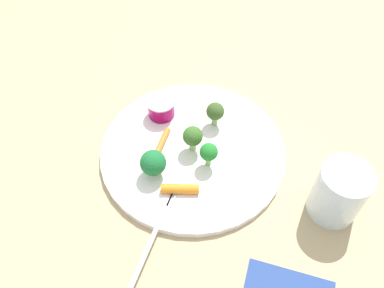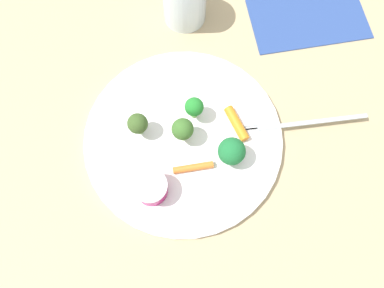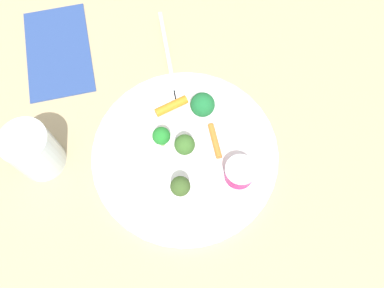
{
  "view_description": "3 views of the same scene",
  "coord_description": "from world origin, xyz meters",
  "px_view_note": "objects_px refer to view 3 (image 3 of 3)",
  "views": [
    {
      "loc": [
        0.37,
        0.13,
        0.52
      ],
      "look_at": [
        -0.0,
        -0.0,
        0.02
      ],
      "focal_mm": 36.6,
      "sensor_mm": 36.0,
      "label": 1
    },
    {
      "loc": [
        -0.01,
        -0.2,
        0.55
      ],
      "look_at": [
        0.01,
        -0.02,
        0.02
      ],
      "focal_mm": 35.6,
      "sensor_mm": 36.0,
      "label": 2
    },
    {
      "loc": [
        -0.22,
        0.03,
        0.59
      ],
      "look_at": [
        0.01,
        -0.01,
        0.02
      ],
      "focal_mm": 35.69,
      "sensor_mm": 36.0,
      "label": 3
    }
  ],
  "objects_px": {
    "broccoli_floret_1": "(180,186)",
    "broccoli_floret_3": "(186,145)",
    "broccoli_floret_0": "(161,136)",
    "fork": "(168,58)",
    "plate": "(185,153)",
    "drinking_glass": "(34,151)",
    "napkin": "(58,50)",
    "broccoli_floret_2": "(203,105)",
    "carrot_stick_0": "(215,141)",
    "sauce_cup": "(240,172)",
    "carrot_stick_1": "(171,106)"
  },
  "relations": [
    {
      "from": "broccoli_floret_1",
      "to": "broccoli_floret_3",
      "type": "relative_size",
      "value": 0.95
    },
    {
      "from": "broccoli_floret_0",
      "to": "fork",
      "type": "height_order",
      "value": "broccoli_floret_0"
    },
    {
      "from": "plate",
      "to": "broccoli_floret_0",
      "type": "bearing_deg",
      "value": 57.97
    },
    {
      "from": "broccoli_floret_0",
      "to": "broccoli_floret_1",
      "type": "xyz_separation_m",
      "value": [
        -0.08,
        -0.02,
        -0.0
      ]
    },
    {
      "from": "broccoli_floret_3",
      "to": "fork",
      "type": "distance_m",
      "value": 0.18
    },
    {
      "from": "drinking_glass",
      "to": "napkin",
      "type": "xyz_separation_m",
      "value": [
        0.21,
        -0.03,
        -0.04
      ]
    },
    {
      "from": "broccoli_floret_3",
      "to": "napkin",
      "type": "relative_size",
      "value": 0.24
    },
    {
      "from": "broccoli_floret_1",
      "to": "broccoli_floret_3",
      "type": "distance_m",
      "value": 0.07
    },
    {
      "from": "plate",
      "to": "broccoli_floret_2",
      "type": "xyz_separation_m",
      "value": [
        0.07,
        -0.04,
        0.03
      ]
    },
    {
      "from": "drinking_glass",
      "to": "carrot_stick_0",
      "type": "bearing_deg",
      "value": -93.99
    },
    {
      "from": "sauce_cup",
      "to": "carrot_stick_1",
      "type": "height_order",
      "value": "sauce_cup"
    },
    {
      "from": "plate",
      "to": "broccoli_floret_0",
      "type": "distance_m",
      "value": 0.05
    },
    {
      "from": "broccoli_floret_2",
      "to": "broccoli_floret_3",
      "type": "height_order",
      "value": "same"
    },
    {
      "from": "sauce_cup",
      "to": "broccoli_floret_1",
      "type": "height_order",
      "value": "broccoli_floret_1"
    },
    {
      "from": "broccoli_floret_0",
      "to": "broccoli_floret_2",
      "type": "bearing_deg",
      "value": -58.66
    },
    {
      "from": "broccoli_floret_1",
      "to": "sauce_cup",
      "type": "bearing_deg",
      "value": -83.75
    },
    {
      "from": "sauce_cup",
      "to": "broccoli_floret_0",
      "type": "distance_m",
      "value": 0.13
    },
    {
      "from": "broccoli_floret_1",
      "to": "broccoli_floret_2",
      "type": "height_order",
      "value": "broccoli_floret_2"
    },
    {
      "from": "plate",
      "to": "fork",
      "type": "xyz_separation_m",
      "value": [
        0.18,
        0.0,
        0.01
      ]
    },
    {
      "from": "sauce_cup",
      "to": "napkin",
      "type": "relative_size",
      "value": 0.24
    },
    {
      "from": "fork",
      "to": "napkin",
      "type": "bearing_deg",
      "value": 73.23
    },
    {
      "from": "carrot_stick_0",
      "to": "broccoli_floret_3",
      "type": "bearing_deg",
      "value": 100.09
    },
    {
      "from": "sauce_cup",
      "to": "carrot_stick_1",
      "type": "relative_size",
      "value": 0.85
    },
    {
      "from": "sauce_cup",
      "to": "broccoli_floret_1",
      "type": "xyz_separation_m",
      "value": [
        -0.01,
        0.09,
        0.01
      ]
    },
    {
      "from": "plate",
      "to": "napkin",
      "type": "relative_size",
      "value": 1.51
    },
    {
      "from": "broccoli_floret_1",
      "to": "napkin",
      "type": "xyz_separation_m",
      "value": [
        0.3,
        0.18,
        -0.04
      ]
    },
    {
      "from": "sauce_cup",
      "to": "carrot_stick_0",
      "type": "height_order",
      "value": "sauce_cup"
    },
    {
      "from": "napkin",
      "to": "broccoli_floret_1",
      "type": "bearing_deg",
      "value": -149.42
    },
    {
      "from": "carrot_stick_0",
      "to": "fork",
      "type": "distance_m",
      "value": 0.18
    },
    {
      "from": "sauce_cup",
      "to": "broccoli_floret_2",
      "type": "xyz_separation_m",
      "value": [
        0.12,
        0.04,
        0.01
      ]
    },
    {
      "from": "fork",
      "to": "broccoli_floret_1",
      "type": "bearing_deg",
      "value": 176.34
    },
    {
      "from": "fork",
      "to": "plate",
      "type": "bearing_deg",
      "value": -179.59
    },
    {
      "from": "broccoli_floret_3",
      "to": "broccoli_floret_1",
      "type": "bearing_deg",
      "value": 163.79
    },
    {
      "from": "broccoli_floret_0",
      "to": "drinking_glass",
      "type": "bearing_deg",
      "value": 87.72
    },
    {
      "from": "plate",
      "to": "fork",
      "type": "relative_size",
      "value": 1.51
    },
    {
      "from": "fork",
      "to": "carrot_stick_1",
      "type": "bearing_deg",
      "value": 175.36
    },
    {
      "from": "broccoli_floret_3",
      "to": "carrot_stick_1",
      "type": "height_order",
      "value": "broccoli_floret_3"
    },
    {
      "from": "plate",
      "to": "sauce_cup",
      "type": "distance_m",
      "value": 0.1
    },
    {
      "from": "sauce_cup",
      "to": "broccoli_floret_1",
      "type": "relative_size",
      "value": 1.04
    },
    {
      "from": "broccoli_floret_1",
      "to": "napkin",
      "type": "distance_m",
      "value": 0.36
    },
    {
      "from": "carrot_stick_1",
      "to": "broccoli_floret_0",
      "type": "bearing_deg",
      "value": 158.91
    },
    {
      "from": "carrot_stick_0",
      "to": "broccoli_floret_2",
      "type": "bearing_deg",
      "value": 10.63
    },
    {
      "from": "broccoli_floret_3",
      "to": "carrot_stick_0",
      "type": "xyz_separation_m",
      "value": [
        0.01,
        -0.05,
        -0.03
      ]
    },
    {
      "from": "broccoli_floret_3",
      "to": "broccoli_floret_0",
      "type": "bearing_deg",
      "value": 59.63
    },
    {
      "from": "drinking_glass",
      "to": "napkin",
      "type": "height_order",
      "value": "drinking_glass"
    },
    {
      "from": "broccoli_floret_2",
      "to": "carrot_stick_0",
      "type": "height_order",
      "value": "broccoli_floret_2"
    },
    {
      "from": "broccoli_floret_3",
      "to": "drinking_glass",
      "type": "height_order",
      "value": "drinking_glass"
    },
    {
      "from": "broccoli_floret_2",
      "to": "drinking_glass",
      "type": "height_order",
      "value": "drinking_glass"
    },
    {
      "from": "plate",
      "to": "broccoli_floret_2",
      "type": "bearing_deg",
      "value": -31.49
    },
    {
      "from": "plate",
      "to": "carrot_stick_0",
      "type": "distance_m",
      "value": 0.05
    }
  ]
}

